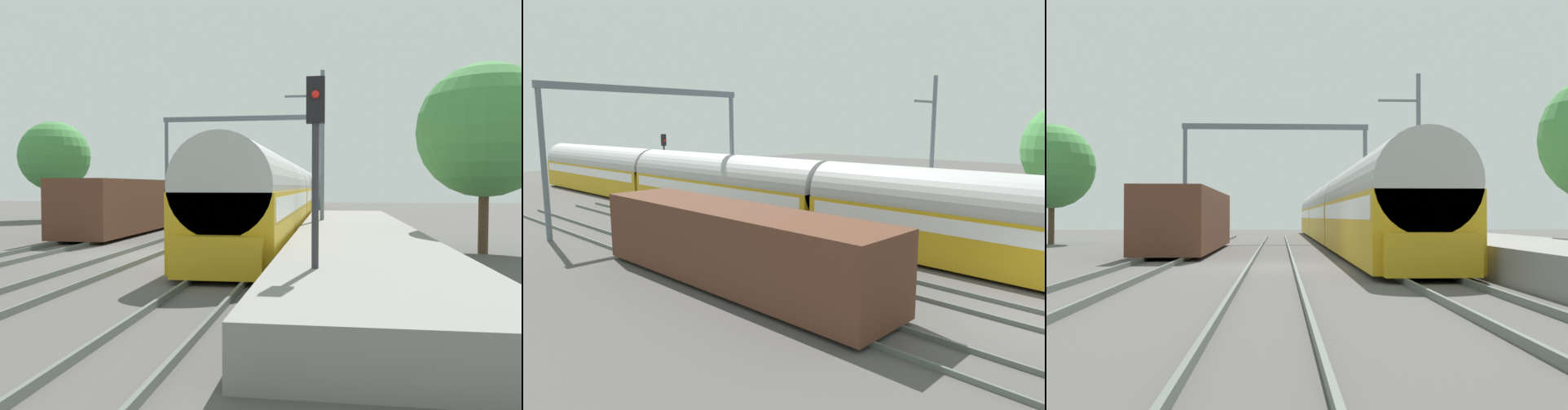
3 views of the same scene
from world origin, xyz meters
TOP-DOWN VIEW (x-y plane):
  - ground at (0.00, 0.00)m, footprint 120.00×120.00m
  - track_far_west at (-4.01, 0.00)m, footprint 1.52×60.00m
  - track_west at (0.00, 0.00)m, footprint 1.52×60.00m
  - track_east at (4.01, 0.00)m, footprint 1.52×60.00m
  - platform at (7.83, 2.00)m, footprint 4.40×28.00m
  - passenger_train at (4.01, 19.22)m, footprint 2.93×49.20m
  - freight_car at (-4.01, 8.82)m, footprint 2.80×13.00m
  - person_crossing at (5.69, 20.49)m, footprint 0.45×0.34m
  - railway_signal_near at (6.59, -7.82)m, footprint 0.36×0.30m
  - railway_signal_far at (5.93, 28.88)m, footprint 0.36×0.30m
  - catenary_gantry at (0.00, 20.78)m, footprint 12.42×0.28m
  - catenary_pole_east_mid at (6.36, 6.64)m, footprint 1.90×0.20m
  - tree_west_background at (-13.51, 17.49)m, footprint 5.12×5.12m
  - tree_east_background at (12.51, 2.13)m, footprint 4.98×4.98m

SIDE VIEW (x-z plane):
  - ground at x=0.00m, z-range 0.00..0.00m
  - track_far_west at x=-4.01m, z-range 0.00..0.16m
  - track_west at x=0.00m, z-range 0.00..0.16m
  - track_east at x=4.01m, z-range 0.00..0.16m
  - platform at x=7.83m, z-range 0.00..0.90m
  - person_crossing at x=5.69m, z-range 0.16..1.89m
  - freight_car at x=-4.01m, z-range 0.12..2.82m
  - passenger_train at x=4.01m, z-range 0.06..3.88m
  - railway_signal_near at x=6.59m, z-range 0.68..5.33m
  - railway_signal_far at x=5.93m, z-range 0.70..5.73m
  - catenary_pole_east_mid at x=6.36m, z-range 0.15..8.15m
  - tree_east_background at x=12.51m, z-range 1.04..8.12m
  - tree_west_background at x=-13.51m, z-range 1.07..8.35m
  - catenary_gantry at x=0.00m, z-range 1.70..9.56m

